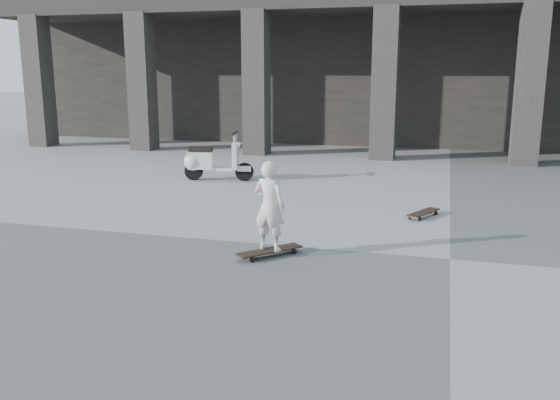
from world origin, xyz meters
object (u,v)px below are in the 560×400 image
(longboard, at_px, (270,251))
(scooter, at_px, (207,161))
(child, at_px, (270,206))
(skateboard_spare, at_px, (423,213))

(longboard, bearing_deg, scooter, 72.54)
(child, bearing_deg, skateboard_spare, -113.11)
(child, bearing_deg, scooter, -47.82)
(longboard, height_order, scooter, scooter)
(longboard, height_order, child, child)
(longboard, distance_m, scooter, 5.63)
(longboard, relative_size, scooter, 0.54)
(longboard, xyz_separation_m, scooter, (-2.88, 4.82, 0.35))
(longboard, distance_m, child, 0.61)
(longboard, bearing_deg, child, 0.00)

